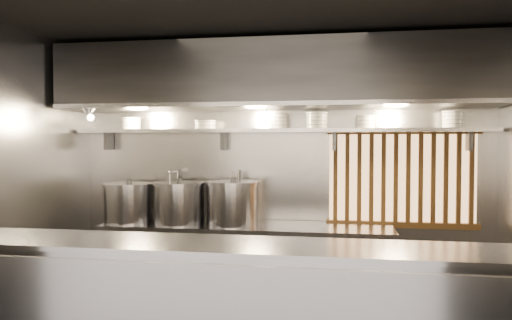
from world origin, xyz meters
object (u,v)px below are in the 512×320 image
(pendant_bulb, at_px, (266,122))
(stock_pot_mid, at_px, (180,203))
(heat_lamp, at_px, (89,112))
(stock_pot_right, at_px, (233,203))
(stock_pot_left, at_px, (129,202))

(pendant_bulb, distance_m, stock_pot_mid, 1.24)
(heat_lamp, bearing_deg, stock_pot_right, 9.35)
(pendant_bulb, height_order, stock_pot_left, pendant_bulb)
(pendant_bulb, relative_size, stock_pot_mid, 0.29)
(heat_lamp, bearing_deg, stock_pot_left, 37.00)
(heat_lamp, relative_size, stock_pot_right, 0.57)
(stock_pot_right, bearing_deg, stock_pot_left, 179.86)
(heat_lamp, height_order, stock_pot_right, heat_lamp)
(stock_pot_left, height_order, stock_pot_right, stock_pot_right)
(stock_pot_mid, height_order, stock_pot_right, stock_pot_right)
(pendant_bulb, height_order, stock_pot_mid, pendant_bulb)
(stock_pot_left, distance_m, stock_pot_mid, 0.57)
(stock_pot_mid, distance_m, stock_pot_right, 0.57)
(stock_pot_right, bearing_deg, pendant_bulb, 18.06)
(stock_pot_mid, xyz_separation_m, stock_pot_right, (0.57, 0.01, 0.01))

